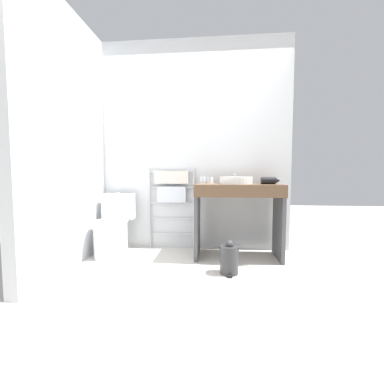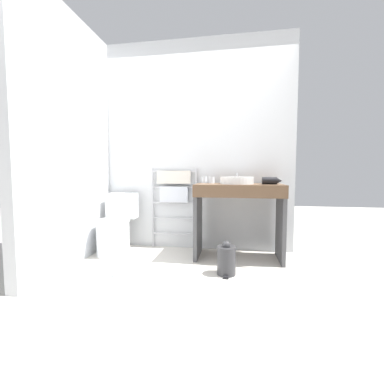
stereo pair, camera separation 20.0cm
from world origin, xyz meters
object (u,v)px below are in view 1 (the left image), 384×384
(cup_near_edge, at_px, (210,180))
(hair_dryer, at_px, (269,180))
(sink_basin, at_px, (236,180))
(toilet, at_px, (113,230))
(cup_near_wall, at_px, (203,180))
(towel_radiator, at_px, (172,192))
(trash_bin, at_px, (229,259))

(cup_near_edge, height_order, hair_dryer, hair_dryer)
(sink_basin, xyz_separation_m, hair_dryer, (0.36, -0.05, -0.00))
(toilet, bearing_deg, cup_near_wall, 13.82)
(towel_radiator, bearing_deg, toilet, -153.45)
(sink_basin, height_order, cup_near_edge, sink_basin)
(towel_radiator, bearing_deg, trash_bin, -47.70)
(towel_radiator, height_order, cup_near_edge, towel_radiator)
(sink_basin, bearing_deg, cup_near_edge, 152.87)
(cup_near_wall, distance_m, trash_bin, 1.08)
(toilet, bearing_deg, cup_near_edge, 10.98)
(hair_dryer, xyz_separation_m, trash_bin, (-0.46, -0.47, -0.76))
(cup_near_wall, height_order, trash_bin, cup_near_wall)
(cup_near_wall, bearing_deg, hair_dryer, -17.94)
(cup_near_wall, distance_m, cup_near_edge, 0.10)
(toilet, relative_size, towel_radiator, 0.70)
(cup_near_edge, bearing_deg, towel_radiator, 168.24)
(cup_near_wall, bearing_deg, towel_radiator, 170.69)
(cup_near_wall, bearing_deg, cup_near_edge, -21.90)
(toilet, xyz_separation_m, sink_basin, (1.46, 0.07, 0.60))
(toilet, xyz_separation_m, cup_near_edge, (1.16, 0.22, 0.60))
(towel_radiator, distance_m, hair_dryer, 1.22)
(toilet, distance_m, hair_dryer, 1.92)
(sink_basin, distance_m, cup_near_edge, 0.34)
(sink_basin, relative_size, cup_near_wall, 4.68)
(towel_radiator, xyz_separation_m, sink_basin, (0.80, -0.26, 0.17))
(hair_dryer, relative_size, trash_bin, 0.63)
(towel_radiator, xyz_separation_m, cup_near_edge, (0.50, -0.10, 0.16))
(cup_near_edge, relative_size, trash_bin, 0.24)
(hair_dryer, height_order, trash_bin, hair_dryer)
(toilet, bearing_deg, trash_bin, -18.24)
(cup_near_edge, bearing_deg, sink_basin, -27.13)
(cup_near_edge, bearing_deg, trash_bin, -72.79)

